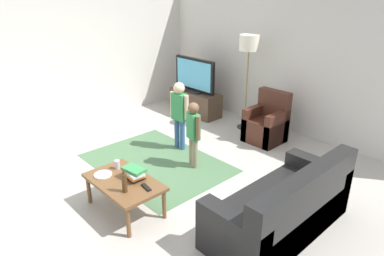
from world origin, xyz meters
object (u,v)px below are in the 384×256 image
at_px(coffee_table, 124,184).
at_px(plate, 103,175).
at_px(book_stack, 134,173).
at_px(soda_can, 117,165).
at_px(floor_lamp, 249,48).
at_px(tv, 195,75).
at_px(tv_remote, 146,187).
at_px(couch, 285,211).
at_px(armchair, 267,125).
at_px(child_near_tv, 179,110).
at_px(tv_stand, 195,103).
at_px(child_center, 193,129).
at_px(bottle, 124,182).

xyz_separation_m(coffee_table, plate, (-0.28, -0.12, 0.06)).
distance_m(book_stack, soda_can, 0.35).
bearing_deg(floor_lamp, tv, -172.10).
bearing_deg(tv_remote, tv, 135.72).
distance_m(couch, book_stack, 1.80).
bearing_deg(armchair, book_stack, -87.57).
distance_m(tv, armchair, 1.98).
height_order(tv, child_near_tv, tv).
height_order(tv, soda_can, tv).
relative_size(tv_stand, book_stack, 3.98).
xyz_separation_m(tv, child_center, (1.72, -1.64, -0.23)).
height_order(tv_remote, soda_can, soda_can).
bearing_deg(book_stack, child_center, 103.66).
xyz_separation_m(armchair, plate, (-0.21, -3.12, 0.13)).
bearing_deg(plate, coffee_table, 23.22).
height_order(child_center, coffee_table, child_center).
distance_m(tv_stand, child_center, 2.42).
relative_size(child_near_tv, plate, 5.27).
height_order(tv_stand, coffee_table, tv_stand).
height_order(floor_lamp, plate, floor_lamp).
xyz_separation_m(couch, child_center, (-1.82, 0.32, 0.33)).
xyz_separation_m(floor_lamp, tv_remote, (1.05, -3.10, -1.11)).
relative_size(tv, tv_remote, 6.47).
bearing_deg(armchair, tv_stand, 178.81).
xyz_separation_m(couch, child_near_tv, (-2.45, 0.58, 0.41)).
distance_m(floor_lamp, book_stack, 3.34).
bearing_deg(child_center, soda_can, -91.92).
height_order(couch, armchair, armchair).
bearing_deg(couch, plate, -147.27).
relative_size(couch, coffee_table, 1.80).
relative_size(child_center, bottle, 3.58).
height_order(armchair, child_near_tv, child_near_tv).
xyz_separation_m(tv, bottle, (2.20, -3.14, -0.31)).
bearing_deg(couch, soda_can, -152.63).
distance_m(book_stack, tv_remote, 0.28).
bearing_deg(book_stack, couch, 31.94).
height_order(couch, plate, couch).
distance_m(coffee_table, book_stack, 0.18).
height_order(child_near_tv, child_center, child_near_tv).
bearing_deg(tv_stand, coffee_table, -57.00).
height_order(child_near_tv, coffee_table, child_near_tv).
bearing_deg(tv_stand, child_near_tv, -51.83).
height_order(tv_stand, tv, tv).
distance_m(couch, bottle, 1.81).
height_order(couch, soda_can, couch).
distance_m(couch, child_center, 1.88).
height_order(tv_stand, couch, couch).
bearing_deg(plate, tv_remote, 20.14).
distance_m(armchair, soda_can, 2.92).
height_order(floor_lamp, book_stack, floor_lamp).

